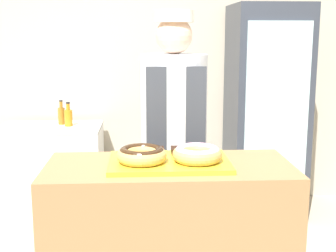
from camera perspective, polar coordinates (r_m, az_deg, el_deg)
The scene contains 12 objects.
wall_back at distance 4.42m, azimuth -1.50°, elevation 7.99°, with size 8.00×0.06×2.70m.
display_counter at distance 2.55m, azimuth 0.13°, elevation -14.98°, with size 1.26×0.57×0.94m.
serving_tray at distance 2.37m, azimuth 0.14°, elevation -4.45°, with size 0.61×0.41×0.02m.
donut_chocolate_glaze at distance 2.32m, azimuth -3.23°, elevation -3.44°, with size 0.25×0.25×0.08m.
donut_light_glaze at distance 2.34m, azimuth 3.58°, elevation -3.35°, with size 0.25×0.25×0.08m.
brownie_back_left at distance 2.49m, azimuth -1.55°, elevation -3.04°, with size 0.09×0.09×0.03m.
brownie_back_right at distance 2.50m, azimuth 1.47°, elevation -2.99°, with size 0.09×0.09×0.03m.
baker_person at distance 3.01m, azimuth 0.73°, elevation -2.01°, with size 0.42×0.42×1.74m.
beverage_fridge at distance 4.21m, azimuth 11.80°, elevation 1.73°, with size 0.63×0.69×1.84m.
chest_freezer at distance 4.26m, azimuth -13.90°, elevation -5.34°, with size 0.87×0.57×0.81m.
bottle_orange at distance 4.14m, azimuth -12.05°, elevation 1.10°, with size 0.07×0.07×0.21m.
bottle_amber at distance 4.23m, azimuth -12.86°, elevation 1.32°, with size 0.06×0.06×0.22m.
Camera 1 is at (-0.14, -2.28, 1.59)m, focal length 50.00 mm.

